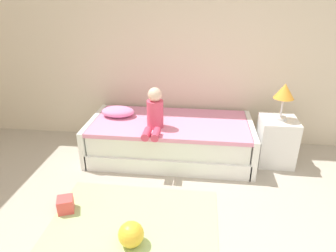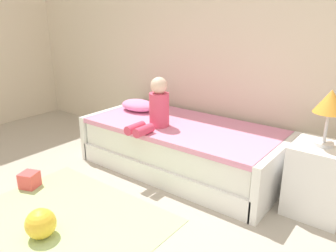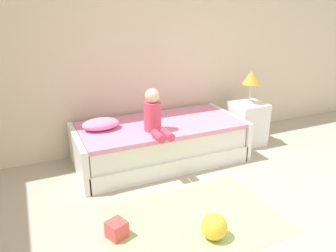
{
  "view_description": "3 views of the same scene",
  "coord_description": "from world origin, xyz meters",
  "px_view_note": "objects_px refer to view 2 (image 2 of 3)",
  "views": [
    {
      "loc": [
        -0.13,
        -1.48,
        2.03
      ],
      "look_at": [
        -0.51,
        1.75,
        0.55
      ],
      "focal_mm": 31.82,
      "sensor_mm": 36.0,
      "label": 1
    },
    {
      "loc": [
        1.32,
        -0.63,
        1.58
      ],
      "look_at": [
        -0.51,
        1.75,
        0.55
      ],
      "focal_mm": 34.93,
      "sensor_mm": 36.0,
      "label": 2
    },
    {
      "loc": [
        -1.97,
        -1.51,
        1.88
      ],
      "look_at": [
        -0.51,
        1.75,
        0.55
      ],
      "focal_mm": 34.79,
      "sensor_mm": 36.0,
      "label": 3
    }
  ],
  "objects_px": {
    "table_lamp": "(330,104)",
    "toy_block": "(30,180)",
    "pillow": "(138,105)",
    "toy_ball": "(41,224)",
    "nightstand": "(318,180)",
    "child_figure": "(156,107)",
    "bed": "(182,147)"
  },
  "relations": [
    {
      "from": "table_lamp",
      "to": "toy_block",
      "type": "xyz_separation_m",
      "value": [
        -2.27,
        -1.23,
        -0.86
      ]
    },
    {
      "from": "pillow",
      "to": "toy_ball",
      "type": "distance_m",
      "value": 1.82
    },
    {
      "from": "nightstand",
      "to": "child_figure",
      "type": "distance_m",
      "value": 1.58
    },
    {
      "from": "bed",
      "to": "nightstand",
      "type": "xyz_separation_m",
      "value": [
        1.35,
        -0.0,
        0.05
      ]
    },
    {
      "from": "child_figure",
      "to": "nightstand",
      "type": "bearing_deg",
      "value": 8.56
    },
    {
      "from": "bed",
      "to": "table_lamp",
      "type": "bearing_deg",
      "value": -0.01
    },
    {
      "from": "bed",
      "to": "table_lamp",
      "type": "relative_size",
      "value": 4.69
    },
    {
      "from": "table_lamp",
      "to": "toy_block",
      "type": "distance_m",
      "value": 2.72
    },
    {
      "from": "table_lamp",
      "to": "toy_block",
      "type": "height_order",
      "value": "table_lamp"
    },
    {
      "from": "table_lamp",
      "to": "pillow",
      "type": "height_order",
      "value": "table_lamp"
    },
    {
      "from": "toy_block",
      "to": "bed",
      "type": "bearing_deg",
      "value": 53.1
    },
    {
      "from": "bed",
      "to": "table_lamp",
      "type": "distance_m",
      "value": 1.52
    },
    {
      "from": "child_figure",
      "to": "toy_ball",
      "type": "bearing_deg",
      "value": -90.1
    },
    {
      "from": "bed",
      "to": "toy_block",
      "type": "relative_size",
      "value": 13.74
    },
    {
      "from": "pillow",
      "to": "toy_ball",
      "type": "height_order",
      "value": "pillow"
    },
    {
      "from": "bed",
      "to": "nightstand",
      "type": "height_order",
      "value": "nightstand"
    },
    {
      "from": "table_lamp",
      "to": "pillow",
      "type": "relative_size",
      "value": 1.02
    },
    {
      "from": "child_figure",
      "to": "toy_block",
      "type": "xyz_separation_m",
      "value": [
        -0.76,
        -1.0,
        -0.63
      ]
    },
    {
      "from": "pillow",
      "to": "toy_block",
      "type": "relative_size",
      "value": 2.86
    },
    {
      "from": "child_figure",
      "to": "toy_block",
      "type": "height_order",
      "value": "child_figure"
    },
    {
      "from": "nightstand",
      "to": "pillow",
      "type": "height_order",
      "value": "pillow"
    },
    {
      "from": "bed",
      "to": "child_figure",
      "type": "xyz_separation_m",
      "value": [
        -0.17,
        -0.23,
        0.46
      ]
    },
    {
      "from": "toy_ball",
      "to": "bed",
      "type": "bearing_deg",
      "value": 83.95
    },
    {
      "from": "nightstand",
      "to": "toy_block",
      "type": "distance_m",
      "value": 2.59
    },
    {
      "from": "bed",
      "to": "nightstand",
      "type": "relative_size",
      "value": 3.52
    },
    {
      "from": "bed",
      "to": "pillow",
      "type": "relative_size",
      "value": 4.8
    },
    {
      "from": "bed",
      "to": "pillow",
      "type": "distance_m",
      "value": 0.79
    },
    {
      "from": "child_figure",
      "to": "toy_block",
      "type": "relative_size",
      "value": 3.32
    },
    {
      "from": "table_lamp",
      "to": "child_figure",
      "type": "xyz_separation_m",
      "value": [
        -1.52,
        -0.23,
        -0.23
      ]
    },
    {
      "from": "pillow",
      "to": "toy_block",
      "type": "xyz_separation_m",
      "value": [
        -0.21,
        -1.33,
        -0.49
      ]
    },
    {
      "from": "table_lamp",
      "to": "toy_ball",
      "type": "xyz_separation_m",
      "value": [
        -1.52,
        -1.58,
        -0.82
      ]
    },
    {
      "from": "child_figure",
      "to": "toy_ball",
      "type": "relative_size",
      "value": 2.25
    }
  ]
}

